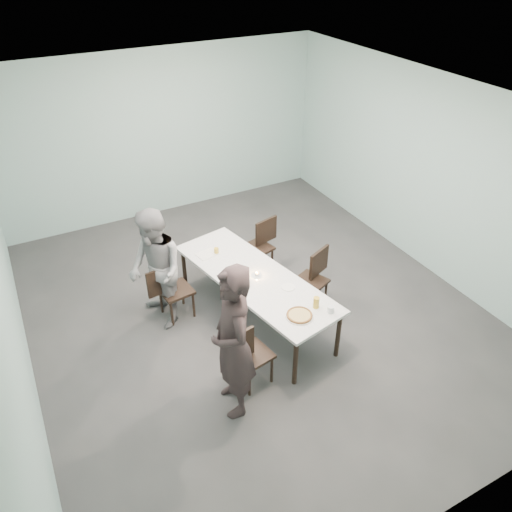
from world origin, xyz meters
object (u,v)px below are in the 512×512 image
side_plate (288,287)px  amber_tumbler (216,251)px  chair_near_left (246,353)px  diner_near (233,343)px  diner_far (156,270)px  beer_glass (316,303)px  chair_near_right (314,275)px  chair_far_right (261,242)px  chair_far_left (170,288)px  table (255,280)px  tealight (257,274)px  pizza (299,315)px  water_tumbler (331,309)px

side_plate → amber_tumbler: amber_tumbler is taller
chair_near_left → diner_near: bearing=-151.8°
diner_far → beer_glass: size_ratio=11.52×
chair_near_right → diner_near: diner_near is taller
beer_glass → amber_tumbler: bearing=109.3°
chair_far_right → chair_far_left: bearing=1.3°
diner_far → chair_near_left: bearing=12.9°
chair_far_left → diner_near: (0.10, -1.81, 0.46)m
diner_near → side_plate: size_ratio=10.70×
side_plate → table: bearing=123.2°
chair_near_right → chair_far_left: bearing=-41.6°
chair_far_right → diner_near: (-1.56, -2.27, 0.46)m
chair_far_right → tealight: bearing=45.1°
pizza → chair_near_left: bearing=-177.9°
tealight → diner_far: bearing=153.5°
pizza → beer_glass: beer_glass is taller
side_plate → pizza: bearing=-107.4°
chair_far_left → pizza: size_ratio=2.56×
water_tumbler → tealight: (-0.44, 1.08, -0.02)m
diner_far → chair_far_right: bearing=98.6°
chair_near_left → chair_far_right: same height
amber_tumbler → pizza: bearing=-79.5°
chair_far_left → chair_far_right: (1.67, 0.46, 0.00)m
chair_far_left → diner_near: bearing=-93.3°
chair_near_right → diner_near: size_ratio=0.45×
beer_glass → amber_tumbler: beer_glass is taller
chair_far_right → pizza: bearing=60.4°
side_plate → amber_tumbler: size_ratio=2.25×
chair_near_left → amber_tumbler: chair_near_left is taller
diner_far → side_plate: diner_far is taller
diner_far → amber_tumbler: (0.94, 0.16, -0.07)m
chair_far_right → tealight: size_ratio=15.54×
chair_near_right → amber_tumbler: bearing=-58.4°
diner_near → tealight: (0.94, 1.22, -0.19)m
table → beer_glass: bearing=-68.3°
side_plate → amber_tumbler: 1.27m
amber_tumbler → water_tumbler: bearing=-69.3°
chair_far_left → side_plate: 1.65m
chair_far_left → diner_far: diner_far is taller
chair_far_right → beer_glass: bearing=67.4°
chair_near_right → tealight: 0.93m
table → pizza: pizza is taller
chair_far_left → diner_near: 1.87m
chair_far_left → diner_far: 0.40m
chair_near_left → beer_glass: beer_glass is taller
table → pizza: (0.10, -0.97, 0.08)m
table → chair_far_right: bearing=57.9°
chair_near_left → diner_far: (-0.53, 1.60, 0.36)m
diner_near → amber_tumbler: size_ratio=24.07×
chair_near_left → pizza: 0.78m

